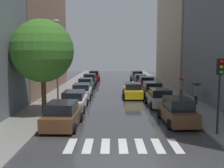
{
  "coord_description": "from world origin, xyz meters",
  "views": [
    {
      "loc": [
        -0.56,
        -10.9,
        4.71
      ],
      "look_at": [
        -0.52,
        20.36,
        1.06
      ],
      "focal_mm": 41.59,
      "sensor_mm": 36.0,
      "label": 1
    }
  ],
  "objects_px": {
    "street_tree_left": "(42,51)",
    "parked_car_left_third": "(82,91)",
    "parked_car_right_third": "(152,90)",
    "lamp_post_left": "(57,56)",
    "parked_car_right_second": "(159,98)",
    "parked_car_right_fourth": "(146,83)",
    "parked_car_left_second": "(74,101)",
    "pedestrian_near_tree": "(196,89)",
    "taxi_midroad": "(132,91)",
    "parked_car_left_fifth": "(89,80)",
    "traffic_light_right_corner": "(219,79)",
    "parked_car_right_fifth": "(140,80)",
    "parked_car_left_fourth": "(85,85)",
    "parked_car_left_sixth": "(94,76)",
    "parked_car_right_nearest": "(177,111)",
    "parked_car_right_sixth": "(136,76)",
    "parked_car_left_nearest": "(62,115)",
    "pedestrian_far_side": "(181,84)"
  },
  "relations": [
    {
      "from": "parked_car_right_sixth",
      "to": "street_tree_left",
      "type": "height_order",
      "value": "street_tree_left"
    },
    {
      "from": "parked_car_left_sixth",
      "to": "parked_car_right_second",
      "type": "distance_m",
      "value": 23.9
    },
    {
      "from": "traffic_light_right_corner",
      "to": "street_tree_left",
      "type": "bearing_deg",
      "value": 154.83
    },
    {
      "from": "parked_car_right_fifth",
      "to": "taxi_midroad",
      "type": "xyz_separation_m",
      "value": [
        -2.13,
        -11.91,
        0.02
      ]
    },
    {
      "from": "parked_car_left_fifth",
      "to": "parked_car_right_nearest",
      "type": "bearing_deg",
      "value": -161.07
    },
    {
      "from": "parked_car_left_sixth",
      "to": "parked_car_right_nearest",
      "type": "height_order",
      "value": "parked_car_right_nearest"
    },
    {
      "from": "parked_car_left_fifth",
      "to": "lamp_post_left",
      "type": "bearing_deg",
      "value": 173.27
    },
    {
      "from": "parked_car_left_fourth",
      "to": "traffic_light_right_corner",
      "type": "bearing_deg",
      "value": -151.41
    },
    {
      "from": "parked_car_left_third",
      "to": "taxi_midroad",
      "type": "relative_size",
      "value": 1.08
    },
    {
      "from": "parked_car_left_third",
      "to": "parked_car_right_fifth",
      "type": "relative_size",
      "value": 1.02
    },
    {
      "from": "parked_car_right_nearest",
      "to": "parked_car_left_fifth",
      "type": "bearing_deg",
      "value": 17.69
    },
    {
      "from": "parked_car_right_fourth",
      "to": "taxi_midroad",
      "type": "height_order",
      "value": "taxi_midroad"
    },
    {
      "from": "parked_car_right_fourth",
      "to": "taxi_midroad",
      "type": "bearing_deg",
      "value": 161.23
    },
    {
      "from": "street_tree_left",
      "to": "lamp_post_left",
      "type": "distance_m",
      "value": 3.96
    },
    {
      "from": "parked_car_left_sixth",
      "to": "parked_car_right_fourth",
      "type": "xyz_separation_m",
      "value": [
        7.68,
        -11.74,
        0.0
      ]
    },
    {
      "from": "parked_car_left_fourth",
      "to": "pedestrian_near_tree",
      "type": "bearing_deg",
      "value": -129.24
    },
    {
      "from": "parked_car_right_second",
      "to": "pedestrian_near_tree",
      "type": "xyz_separation_m",
      "value": [
        3.38,
        0.3,
        0.75
      ]
    },
    {
      "from": "parked_car_left_sixth",
      "to": "traffic_light_right_corner",
      "type": "distance_m",
      "value": 32.76
    },
    {
      "from": "parked_car_left_fifth",
      "to": "parked_car_left_sixth",
      "type": "bearing_deg",
      "value": -2.56
    },
    {
      "from": "parked_car_right_third",
      "to": "traffic_light_right_corner",
      "type": "distance_m",
      "value": 14.23
    },
    {
      "from": "taxi_midroad",
      "to": "street_tree_left",
      "type": "xyz_separation_m",
      "value": [
        -7.46,
        -7.9,
        4.16
      ]
    },
    {
      "from": "parked_car_left_fourth",
      "to": "street_tree_left",
      "type": "height_order",
      "value": "street_tree_left"
    },
    {
      "from": "parked_car_left_second",
      "to": "pedestrian_near_tree",
      "type": "bearing_deg",
      "value": -82.07
    },
    {
      "from": "parked_car_right_second",
      "to": "traffic_light_right_corner",
      "type": "distance_m",
      "value": 9.17
    },
    {
      "from": "parked_car_left_second",
      "to": "lamp_post_left",
      "type": "bearing_deg",
      "value": 42.33
    },
    {
      "from": "parked_car_right_nearest",
      "to": "parked_car_right_sixth",
      "type": "distance_m",
      "value": 28.14
    },
    {
      "from": "parked_car_right_second",
      "to": "parked_car_right_fourth",
      "type": "height_order",
      "value": "parked_car_right_fourth"
    },
    {
      "from": "pedestrian_far_side",
      "to": "pedestrian_near_tree",
      "type": "bearing_deg",
      "value": -42.82
    },
    {
      "from": "pedestrian_near_tree",
      "to": "pedestrian_far_side",
      "type": "xyz_separation_m",
      "value": [
        -0.24,
        4.2,
        0.0
      ]
    },
    {
      "from": "parked_car_left_fourth",
      "to": "parked_car_left_second",
      "type": "bearing_deg",
      "value": -177.48
    },
    {
      "from": "parked_car_left_nearest",
      "to": "pedestrian_near_tree",
      "type": "distance_m",
      "value": 12.98
    },
    {
      "from": "parked_car_right_fifth",
      "to": "traffic_light_right_corner",
      "type": "relative_size",
      "value": 1.07
    },
    {
      "from": "parked_car_left_nearest",
      "to": "parked_car_right_second",
      "type": "height_order",
      "value": "parked_car_left_nearest"
    },
    {
      "from": "parked_car_right_third",
      "to": "lamp_post_left",
      "type": "xyz_separation_m",
      "value": [
        -9.4,
        -4.7,
        3.72
      ]
    },
    {
      "from": "parked_car_left_fourth",
      "to": "parked_car_right_fourth",
      "type": "relative_size",
      "value": 0.87
    },
    {
      "from": "street_tree_left",
      "to": "parked_car_left_third",
      "type": "bearing_deg",
      "value": 75.32
    },
    {
      "from": "parked_car_left_sixth",
      "to": "pedestrian_far_side",
      "type": "bearing_deg",
      "value": -150.62
    },
    {
      "from": "pedestrian_far_side",
      "to": "street_tree_left",
      "type": "xyz_separation_m",
      "value": [
        -12.67,
        -7.86,
        3.42
      ]
    },
    {
      "from": "parked_car_right_sixth",
      "to": "parked_car_right_third",
      "type": "bearing_deg",
      "value": 179.38
    },
    {
      "from": "parked_car_left_third",
      "to": "taxi_midroad",
      "type": "bearing_deg",
      "value": -89.48
    },
    {
      "from": "parked_car_left_sixth",
      "to": "pedestrian_near_tree",
      "type": "xyz_separation_m",
      "value": [
        10.83,
        -22.41,
        0.69
      ]
    },
    {
      "from": "parked_car_left_fifth",
      "to": "pedestrian_near_tree",
      "type": "relative_size",
      "value": 2.47
    },
    {
      "from": "taxi_midroad",
      "to": "street_tree_left",
      "type": "height_order",
      "value": "street_tree_left"
    },
    {
      "from": "parked_car_right_fourth",
      "to": "lamp_post_left",
      "type": "height_order",
      "value": "lamp_post_left"
    },
    {
      "from": "parked_car_right_nearest",
      "to": "pedestrian_near_tree",
      "type": "height_order",
      "value": "pedestrian_near_tree"
    },
    {
      "from": "parked_car_left_fifth",
      "to": "parked_car_right_fifth",
      "type": "relative_size",
      "value": 0.99
    },
    {
      "from": "parked_car_right_sixth",
      "to": "street_tree_left",
      "type": "relative_size",
      "value": 0.63
    },
    {
      "from": "parked_car_left_fifth",
      "to": "street_tree_left",
      "type": "distance_m",
      "value": 19.9
    },
    {
      "from": "parked_car_right_sixth",
      "to": "parked_car_right_fourth",
      "type": "bearing_deg",
      "value": 179.99
    },
    {
      "from": "parked_car_right_third",
      "to": "pedestrian_near_tree",
      "type": "relative_size",
      "value": 2.53
    }
  ]
}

